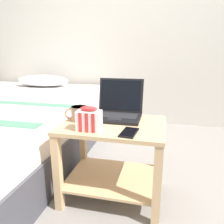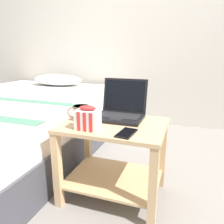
# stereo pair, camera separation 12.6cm
# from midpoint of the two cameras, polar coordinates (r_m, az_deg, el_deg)

# --- Properties ---
(ground_plane) EXTENTS (8.00, 8.00, 0.00)m
(ground_plane) POSITION_cam_midpoint_polar(r_m,az_deg,el_deg) (1.54, -2.17, -20.70)
(ground_plane) COLOR gray
(back_wall) EXTENTS (8.00, 0.05, 2.50)m
(back_wall) POSITION_cam_midpoint_polar(r_m,az_deg,el_deg) (2.86, 6.90, 22.18)
(back_wall) COLOR beige
(back_wall) RESTS_ON ground_plane
(bed) EXTENTS (1.66, 2.18, 0.63)m
(bed) POSITION_cam_midpoint_polar(r_m,az_deg,el_deg) (2.34, -28.46, -2.72)
(bed) COLOR #3F3F47
(bed) RESTS_ON ground_plane
(bedside_table) EXTENTS (0.61, 0.47, 0.49)m
(bedside_table) POSITION_cam_midpoint_polar(r_m,az_deg,el_deg) (1.38, -2.31, -10.02)
(bedside_table) COLOR tan
(bedside_table) RESTS_ON ground_plane
(laptop) EXTENTS (0.30, 0.28, 0.24)m
(laptop) POSITION_cam_midpoint_polar(r_m,az_deg,el_deg) (1.42, -0.76, 0.53)
(laptop) COLOR black
(laptop) RESTS_ON bedside_table
(mug_front_left) EXTENTS (0.14, 0.10, 0.09)m
(mug_front_left) POSITION_cam_midpoint_polar(r_m,az_deg,el_deg) (1.37, -11.31, -0.29)
(mug_front_left) COLOR tan
(mug_front_left) RESTS_ON bedside_table
(snack_bag) EXTENTS (0.13, 0.09, 0.14)m
(snack_bag) POSITION_cam_midpoint_polar(r_m,az_deg,el_deg) (1.19, -9.03, -2.00)
(snack_bag) COLOR white
(snack_bag) RESTS_ON bedside_table
(cell_phone) EXTENTS (0.09, 0.16, 0.01)m
(cell_phone) POSITION_cam_midpoint_polar(r_m,az_deg,el_deg) (1.15, 1.38, -5.41)
(cell_phone) COLOR black
(cell_phone) RESTS_ON bedside_table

